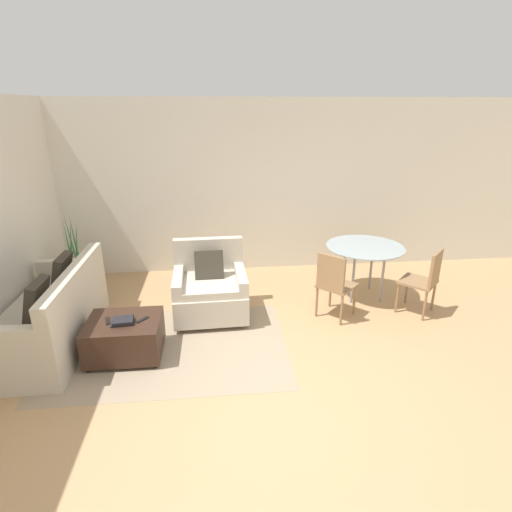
# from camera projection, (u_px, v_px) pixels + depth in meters

# --- Properties ---
(ground_plane) EXTENTS (20.00, 20.00, 0.00)m
(ground_plane) POSITION_uv_depth(u_px,v_px,m) (272.00, 392.00, 3.89)
(ground_plane) COLOR tan
(wall_back) EXTENTS (12.00, 0.06, 2.75)m
(wall_back) POSITION_uv_depth(u_px,v_px,m) (245.00, 188.00, 6.43)
(wall_back) COLOR silver
(wall_back) RESTS_ON ground_plane
(area_rug) EXTENTS (2.66, 1.80, 0.01)m
(area_rug) POSITION_uv_depth(u_px,v_px,m) (171.00, 347.00, 4.61)
(area_rug) COLOR gray
(area_rug) RESTS_ON ground_plane
(couch) EXTENTS (0.86, 1.87, 0.94)m
(couch) POSITION_uv_depth(u_px,v_px,m) (52.00, 319.00, 4.57)
(couch) COLOR beige
(couch) RESTS_ON ground_plane
(armchair) EXTENTS (0.95, 0.91, 0.96)m
(armchair) POSITION_uv_depth(u_px,v_px,m) (210.00, 289.00, 5.23)
(armchair) COLOR beige
(armchair) RESTS_ON ground_plane
(ottoman) EXTENTS (0.79, 0.64, 0.43)m
(ottoman) POSITION_uv_depth(u_px,v_px,m) (125.00, 336.00, 4.38)
(ottoman) COLOR #382319
(ottoman) RESTS_ON ground_plane
(book_stack) EXTENTS (0.25, 0.20, 0.05)m
(book_stack) POSITION_uv_depth(u_px,v_px,m) (123.00, 321.00, 4.26)
(book_stack) COLOR black
(book_stack) RESTS_ON ottoman
(tv_remote_primary) EXTENTS (0.09, 0.17, 0.01)m
(tv_remote_primary) POSITION_uv_depth(u_px,v_px,m) (108.00, 321.00, 4.31)
(tv_remote_primary) COLOR black
(tv_remote_primary) RESTS_ON ottoman
(tv_remote_secondary) EXTENTS (0.13, 0.15, 0.01)m
(tv_remote_secondary) POSITION_uv_depth(u_px,v_px,m) (142.00, 320.00, 4.33)
(tv_remote_secondary) COLOR black
(tv_remote_secondary) RESTS_ON ottoman
(potted_plant) EXTENTS (0.34, 0.34, 1.23)m
(potted_plant) POSITION_uv_depth(u_px,v_px,m) (78.00, 275.00, 5.94)
(potted_plant) COLOR brown
(potted_plant) RESTS_ON ground_plane
(dining_table) EXTENTS (1.09, 1.09, 0.76)m
(dining_table) POSITION_uv_depth(u_px,v_px,m) (365.00, 252.00, 5.65)
(dining_table) COLOR #99A8AD
(dining_table) RESTS_ON ground_plane
(dining_chair_near_left) EXTENTS (0.59, 0.59, 0.90)m
(dining_chair_near_left) POSITION_uv_depth(u_px,v_px,m) (334.00, 282.00, 5.07)
(dining_chair_near_left) COLOR #93704C
(dining_chair_near_left) RESTS_ON ground_plane
(dining_chair_near_right) EXTENTS (0.59, 0.59, 0.90)m
(dining_chair_near_right) POSITION_uv_depth(u_px,v_px,m) (426.00, 278.00, 5.19)
(dining_chair_near_right) COLOR #93704C
(dining_chair_near_right) RESTS_ON ground_plane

